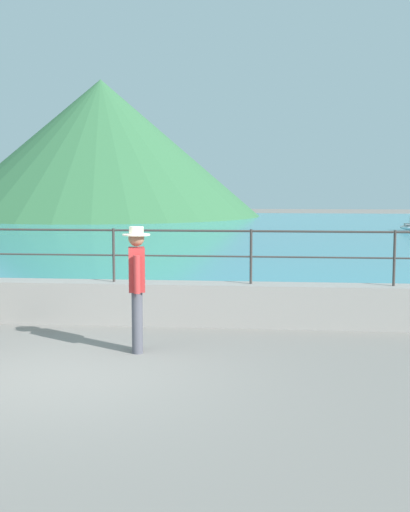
% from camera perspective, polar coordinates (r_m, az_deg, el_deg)
% --- Properties ---
extents(ground_plane, '(120.00, 120.00, 0.00)m').
position_cam_1_polar(ground_plane, '(8.48, -12.86, -9.94)').
color(ground_plane, slate).
extents(promenade_wall, '(20.00, 0.56, 0.70)m').
position_cam_1_polar(promenade_wall, '(11.40, -7.74, -3.93)').
color(promenade_wall, gray).
rests_on(promenade_wall, ground).
extents(railing, '(18.44, 0.04, 0.90)m').
position_cam_1_polar(railing, '(11.27, -7.81, 1.01)').
color(railing, '#383330').
rests_on(railing, promenade_wall).
extents(lake_water, '(64.00, 44.32, 0.06)m').
position_cam_1_polar(lake_water, '(33.73, 1.31, 2.13)').
color(lake_water, teal).
rests_on(lake_water, ground).
extents(hill_main, '(23.91, 23.91, 10.19)m').
position_cam_1_polar(hill_main, '(51.39, -8.81, 9.04)').
color(hill_main, '#33663D').
rests_on(hill_main, ground).
extents(person_walking, '(0.38, 0.56, 1.75)m').
position_cam_1_polar(person_walking, '(9.29, -5.84, -2.25)').
color(person_walking, '#4C4C56').
rests_on(person_walking, ground).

